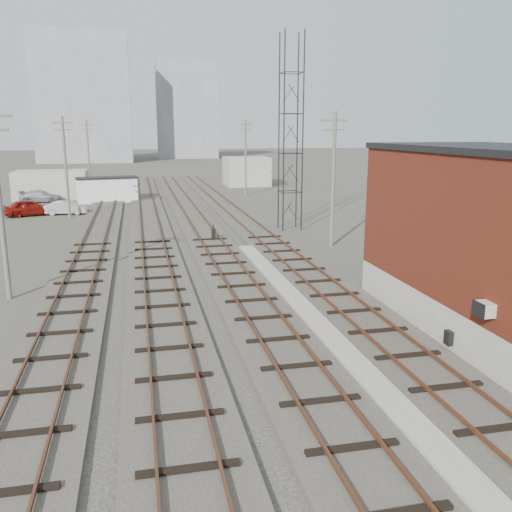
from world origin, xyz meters
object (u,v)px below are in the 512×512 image
object	(u,v)px
car_red	(30,208)
car_silver	(66,208)
car_grey	(41,196)
site_trailer	(107,189)
switch_stand	(214,234)

from	to	relation	value
car_red	car_silver	world-z (taller)	car_red
car_silver	car_grey	size ratio (longest dim) A/B	0.86
car_silver	car_grey	bearing A→B (deg)	22.81
car_red	car_silver	distance (m)	3.18
car_red	car_silver	bearing A→B (deg)	-106.63
site_trailer	switch_stand	bearing A→B (deg)	-80.05
switch_stand	car_grey	xyz separation A→B (m)	(-15.56, 25.46, 0.10)
car_red	car_silver	xyz separation A→B (m)	(3.17, 0.16, -0.13)
site_trailer	car_silver	bearing A→B (deg)	-120.67
switch_stand	car_red	xyz separation A→B (m)	(-14.98, 15.54, 0.22)
car_silver	car_grey	world-z (taller)	car_grey
car_grey	car_silver	bearing A→B (deg)	-151.84
switch_stand	car_silver	distance (m)	19.64
car_silver	switch_stand	bearing A→B (deg)	-141.23
site_trailer	car_red	size ratio (longest dim) A/B	1.52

